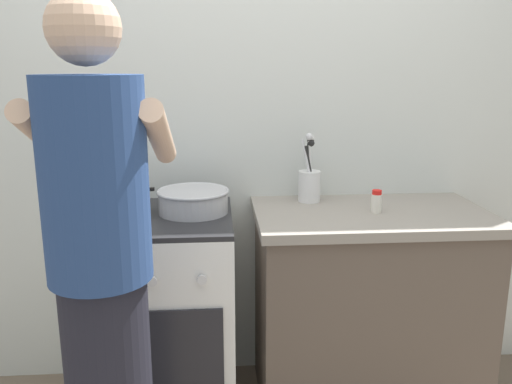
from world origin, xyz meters
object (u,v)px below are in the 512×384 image
at_px(stove_range, 164,315).
at_px(utensil_crock, 309,181).
at_px(spice_bottle, 376,202).
at_px(pot, 124,203).
at_px(person, 103,289).
at_px(mixing_bowl, 193,200).

bearing_deg(stove_range, utensil_crock, 15.94).
bearing_deg(utensil_crock, spice_bottle, -39.77).
bearing_deg(spice_bottle, utensil_crock, 140.23).
xyz_separation_m(pot, utensil_crock, (0.80, 0.20, 0.03)).
height_order(stove_range, person, person).
distance_m(pot, utensil_crock, 0.82).
distance_m(utensil_crock, person, 1.13).
distance_m(stove_range, pot, 0.53).
distance_m(stove_range, person, 0.77).
relative_size(pot, mixing_bowl, 0.83).
bearing_deg(spice_bottle, mixing_bowl, 175.74).
distance_m(stove_range, utensil_crock, 0.88).
xyz_separation_m(stove_range, utensil_crock, (0.66, 0.19, 0.54)).
xyz_separation_m(mixing_bowl, utensil_crock, (0.52, 0.15, 0.04)).
distance_m(mixing_bowl, utensil_crock, 0.54).
bearing_deg(stove_range, person, -99.00).
distance_m(stove_range, mixing_bowl, 0.52).
xyz_separation_m(pot, spice_bottle, (1.05, -0.01, -0.01)).
distance_m(mixing_bowl, person, 0.73).
xyz_separation_m(pot, mixing_bowl, (0.28, 0.04, -0.01)).
height_order(pot, utensil_crock, utensil_crock).
height_order(pot, person, person).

